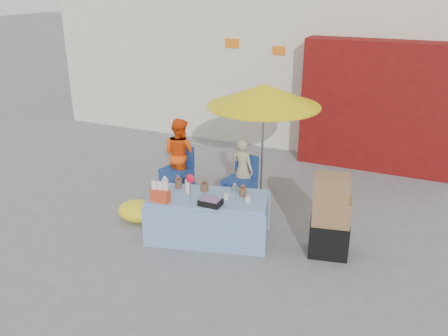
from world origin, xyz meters
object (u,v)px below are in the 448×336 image
at_px(market_table, 208,217).
at_px(chair_left, 177,178).
at_px(vendor_beige, 243,170).
at_px(umbrella, 264,96).
at_px(vendor_orange, 180,154).
at_px(box_stack, 330,219).
at_px(chair_right, 240,189).

height_order(market_table, chair_left, market_table).
bearing_deg(chair_left, vendor_beige, 19.62).
xyz_separation_m(market_table, umbrella, (0.28, 1.61, 1.54)).
bearing_deg(chair_left, vendor_orange, 105.02).
height_order(market_table, vendor_beige, vendor_beige).
relative_size(chair_left, vendor_orange, 0.62).
relative_size(market_table, box_stack, 1.61).
xyz_separation_m(umbrella, box_stack, (1.49, -1.33, -1.33)).
bearing_deg(chair_right, vendor_beige, 105.02).
xyz_separation_m(market_table, vendor_orange, (-1.27, 1.46, 0.32)).
bearing_deg(box_stack, umbrella, 138.34).
xyz_separation_m(market_table, chair_left, (-1.27, 1.33, -0.10)).
bearing_deg(market_table, chair_right, 76.24).
bearing_deg(chair_right, chair_left, -166.54).
xyz_separation_m(chair_left, umbrella, (1.55, 0.28, 1.64)).
height_order(vendor_beige, box_stack, box_stack).
distance_m(vendor_beige, umbrella, 1.36).
distance_m(market_table, box_stack, 1.81).
distance_m(chair_left, vendor_orange, 0.45).
distance_m(umbrella, box_stack, 2.40).
bearing_deg(vendor_beige, vendor_orange, 13.46).
bearing_deg(vendor_orange, chair_right, -172.67).
height_order(market_table, umbrella, umbrella).
bearing_deg(box_stack, vendor_beige, 146.69).
height_order(vendor_orange, box_stack, vendor_orange).
height_order(chair_right, umbrella, umbrella).
distance_m(vendor_orange, vendor_beige, 1.25).
xyz_separation_m(vendor_orange, box_stack, (3.04, -1.18, -0.12)).
distance_m(vendor_beige, box_stack, 2.15).
bearing_deg(vendor_beige, box_stack, 160.14).
bearing_deg(market_table, box_stack, -5.37).
relative_size(chair_right, vendor_beige, 0.74).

